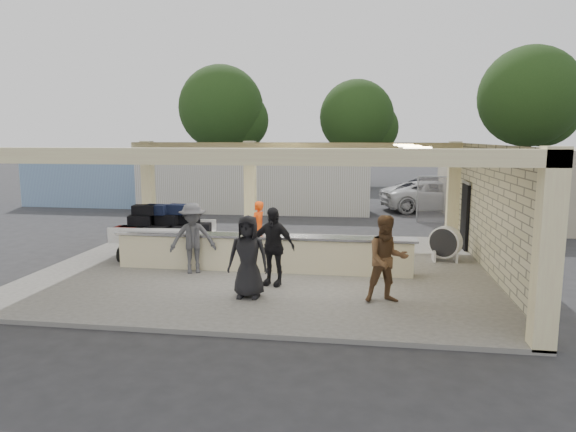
% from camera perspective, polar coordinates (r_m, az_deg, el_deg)
% --- Properties ---
extents(ground, '(120.00, 120.00, 0.00)m').
position_cam_1_polar(ground, '(14.57, -2.47, -5.93)').
color(ground, '#28282A').
rests_on(ground, ground).
extents(pavilion, '(12.01, 10.00, 3.55)m').
position_cam_1_polar(pavilion, '(14.89, -1.22, -0.30)').
color(pavilion, '#605D59').
rests_on(pavilion, ground).
extents(baggage_counter, '(8.20, 0.58, 0.98)m').
position_cam_1_polar(baggage_counter, '(13.95, -2.88, -4.11)').
color(baggage_counter, beige).
rests_on(baggage_counter, pavilion).
extents(luggage_cart, '(2.87, 1.90, 1.61)m').
position_cam_1_polar(luggage_cart, '(15.76, -13.72, -1.32)').
color(luggage_cart, white).
rests_on(luggage_cart, pavilion).
extents(drum_fan, '(0.96, 0.74, 1.03)m').
position_cam_1_polar(drum_fan, '(15.66, 17.07, -2.83)').
color(drum_fan, white).
rests_on(drum_fan, pavilion).
extents(baggage_handler, '(0.54, 0.68, 1.65)m').
position_cam_1_polar(baggage_handler, '(15.86, -3.38, -1.31)').
color(baggage_handler, '#F7450D').
rests_on(baggage_handler, pavilion).
extents(passenger_a, '(1.01, 0.61, 1.93)m').
position_cam_1_polar(passenger_a, '(11.41, 10.94, -4.73)').
color(passenger_a, brown).
rests_on(passenger_a, pavilion).
extents(passenger_b, '(1.19, 0.64, 1.93)m').
position_cam_1_polar(passenger_b, '(12.52, -1.72, -3.37)').
color(passenger_b, black).
rests_on(passenger_b, pavilion).
extents(passenger_c, '(1.29, 0.84, 1.88)m').
position_cam_1_polar(passenger_c, '(13.85, -10.52, -2.43)').
color(passenger_c, '#444549').
rests_on(passenger_c, pavilion).
extents(passenger_d, '(0.92, 0.38, 1.88)m').
position_cam_1_polar(passenger_d, '(11.59, -4.45, -4.51)').
color(passenger_d, black).
rests_on(passenger_d, pavilion).
extents(car_white_a, '(5.78, 3.78, 1.52)m').
position_cam_1_polar(car_white_a, '(26.89, 16.14, 2.16)').
color(car_white_a, silver).
rests_on(car_white_a, ground).
extents(car_white_b, '(4.54, 2.71, 1.35)m').
position_cam_1_polar(car_white_b, '(28.59, 24.42, 1.92)').
color(car_white_b, silver).
rests_on(car_white_b, ground).
extents(car_dark, '(5.02, 2.65, 1.59)m').
position_cam_1_polar(car_dark, '(28.66, 16.66, 2.60)').
color(car_dark, black).
rests_on(car_dark, ground).
extents(container_white, '(11.38, 2.44, 2.46)m').
position_cam_1_polar(container_white, '(25.48, -3.83, 3.20)').
color(container_white, silver).
rests_on(container_white, ground).
extents(container_blue, '(9.87, 2.49, 2.56)m').
position_cam_1_polar(container_blue, '(29.23, -18.47, 3.58)').
color(container_blue, '#79A0C1').
rests_on(container_blue, ground).
extents(fence, '(12.06, 0.06, 2.03)m').
position_cam_1_polar(fence, '(24.44, 28.31, 1.52)').
color(fence, gray).
rests_on(fence, ground).
extents(tree_left, '(6.60, 6.30, 9.00)m').
position_cam_1_polar(tree_left, '(39.43, -6.91, 11.47)').
color(tree_left, '#382619').
rests_on(tree_left, ground).
extents(tree_mid, '(6.00, 5.60, 8.00)m').
position_cam_1_polar(tree_mid, '(40.01, 8.09, 10.51)').
color(tree_mid, '#382619').
rests_on(tree_mid, ground).
extents(tree_right, '(7.20, 7.00, 10.00)m').
position_cam_1_polar(tree_right, '(40.76, 25.60, 11.48)').
color(tree_right, '#382619').
rests_on(tree_right, ground).
extents(adjacent_building, '(6.00, 8.00, 3.20)m').
position_cam_1_polar(adjacent_building, '(24.87, 24.38, 3.16)').
color(adjacent_building, '#B0A68C').
rests_on(adjacent_building, ground).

